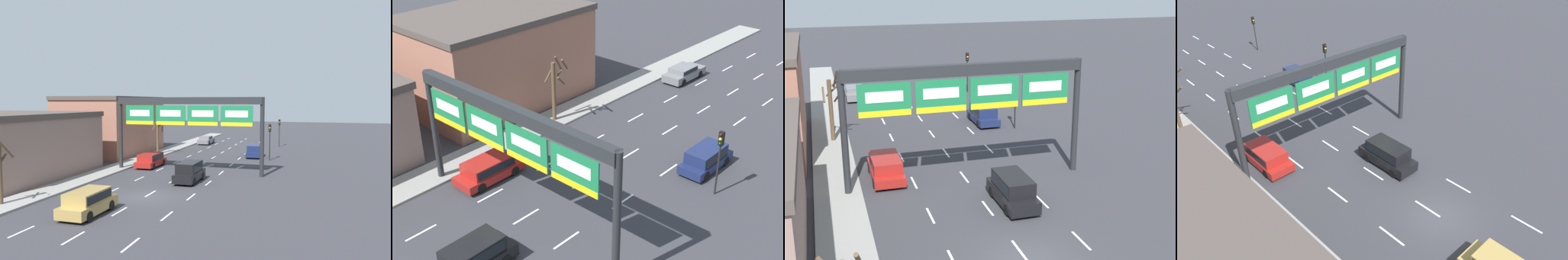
# 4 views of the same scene
# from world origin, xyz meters

# --- Properties ---
(ground_plane) EXTENTS (220.00, 220.00, 0.00)m
(ground_plane) POSITION_xyz_m (0.00, 0.00, 0.00)
(ground_plane) COLOR #333338
(lane_dashes) EXTENTS (6.72, 67.00, 0.01)m
(lane_dashes) POSITION_xyz_m (-0.00, 13.50, 0.01)
(lane_dashes) COLOR white
(lane_dashes) RESTS_ON ground_plane
(sign_gantry) EXTENTS (15.20, 0.70, 7.56)m
(sign_gantry) POSITION_xyz_m (-0.00, 10.16, 6.14)
(sign_gantry) COLOR #232628
(sign_gantry) RESTS_ON ground_plane
(suv_black) EXTENTS (1.80, 4.44, 1.79)m
(suv_black) POSITION_xyz_m (1.53, 6.08, 0.99)
(suv_black) COLOR black
(suv_black) RESTS_ON ground_plane
(suv_navy) EXTENTS (1.84, 4.28, 1.59)m
(suv_navy) POSITION_xyz_m (5.00, 22.82, 0.89)
(suv_navy) COLOR #19234C
(suv_navy) RESTS_ON ground_plane
(suv_red) EXTENTS (1.97, 4.63, 1.50)m
(suv_red) POSITION_xyz_m (-4.88, 12.24, 0.84)
(suv_red) COLOR maroon
(suv_red) RESTS_ON ground_plane
(traffic_light_near_gantry) EXTENTS (0.30, 0.35, 4.41)m
(traffic_light_near_gantry) POSITION_xyz_m (7.07, 20.52, 3.16)
(traffic_light_near_gantry) COLOR black
(traffic_light_near_gantry) RESTS_ON ground_plane
(traffic_light_mid_block) EXTENTS (0.30, 0.35, 4.32)m
(traffic_light_mid_block) POSITION_xyz_m (7.06, 35.18, 3.10)
(traffic_light_mid_block) COLOR black
(traffic_light_mid_block) RESTS_ON ground_plane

